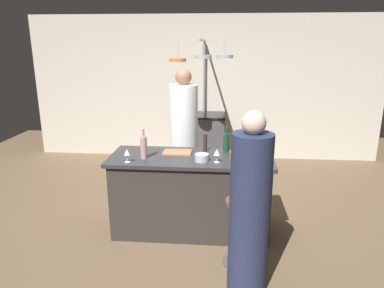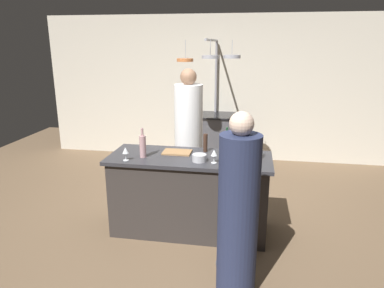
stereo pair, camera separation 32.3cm
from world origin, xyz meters
name	(u,v)px [view 1 (the left image)]	position (x,y,z in m)	size (l,w,h in m)	color
ground_plane	(191,229)	(0.00, 0.00, 0.00)	(9.00, 9.00, 0.00)	brown
back_wall	(204,88)	(0.00, 2.85, 1.30)	(6.40, 0.16, 2.60)	beige
kitchen_island	(191,194)	(0.00, 0.00, 0.45)	(1.80, 0.72, 0.90)	#332D2B
stove_range	(203,138)	(0.00, 2.45, 0.45)	(0.80, 0.64, 0.89)	#47474C
chef	(184,140)	(-0.18, 0.90, 0.83)	(0.38, 0.38, 1.79)	white
bar_stool_right	(238,229)	(0.51, -0.62, 0.38)	(0.28, 0.28, 0.68)	#4C4C51
guest_right	(249,212)	(0.58, -0.98, 0.75)	(0.34, 0.34, 1.61)	#262D4C
overhead_pot_rack	(203,71)	(0.02, 1.84, 1.69)	(0.89, 1.52, 2.17)	gray
cutting_board	(177,152)	(-0.16, 0.10, 0.91)	(0.32, 0.22, 0.02)	#997047
pepper_mill	(205,143)	(0.15, 0.20, 1.01)	(0.05, 0.05, 0.21)	#382319
wine_bottle_red	(257,148)	(0.72, -0.03, 1.02)	(0.07, 0.07, 0.31)	#143319
wine_bottle_green	(226,142)	(0.39, 0.22, 1.01)	(0.07, 0.07, 0.30)	#193D23
wine_bottle_rose	(144,147)	(-0.50, -0.11, 1.03)	(0.07, 0.07, 0.33)	#B78C8E
wine_glass_near_right_guest	(217,153)	(0.29, -0.18, 1.01)	(0.07, 0.07, 0.15)	silver
wine_glass_near_left_guest	(127,153)	(-0.65, -0.25, 1.01)	(0.07, 0.07, 0.15)	silver
mixing_bowl_steel	(202,158)	(0.13, -0.15, 0.94)	(0.15, 0.15, 0.08)	#B7B7BC
mixing_bowl_wooden	(236,155)	(0.49, -0.02, 0.94)	(0.15, 0.15, 0.07)	brown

